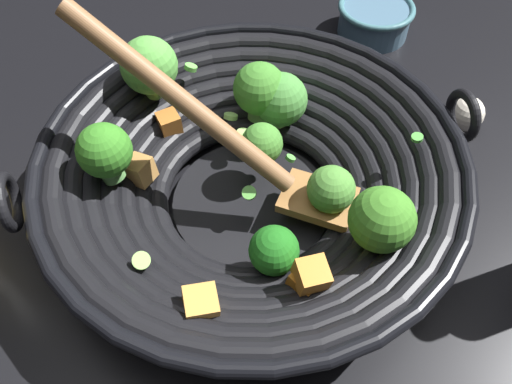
# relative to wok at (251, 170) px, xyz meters

# --- Properties ---
(ground_plane) EXTENTS (4.00, 4.00, 0.00)m
(ground_plane) POSITION_rel_wok_xyz_m (0.00, -0.00, -0.06)
(ground_plane) COLOR black
(wok) EXTENTS (0.41, 0.41, 0.21)m
(wok) POSITION_rel_wok_xyz_m (0.00, 0.00, 0.00)
(wok) COLOR black
(wok) RESTS_ON ground
(prep_bowl) EXTENTS (0.10, 0.10, 0.04)m
(prep_bowl) POSITION_rel_wok_xyz_m (0.07, 0.33, -0.03)
(prep_bowl) COLOR slate
(prep_bowl) RESTS_ON ground
(garlic_bulb) EXTENTS (0.04, 0.04, 0.04)m
(garlic_bulb) POSITION_rel_wok_xyz_m (0.20, 0.18, -0.03)
(garlic_bulb) COLOR silver
(garlic_bulb) RESTS_ON ground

